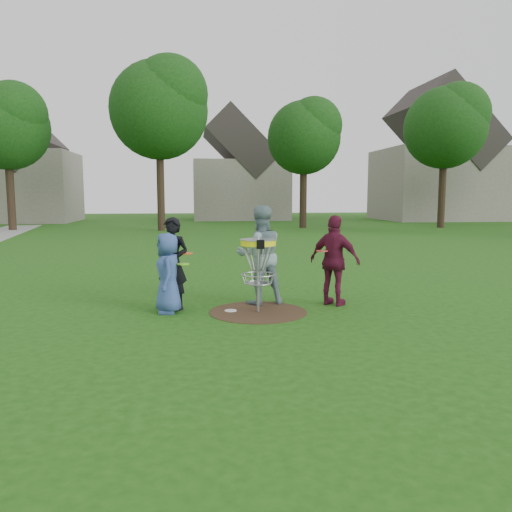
{
  "coord_description": "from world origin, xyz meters",
  "views": [
    {
      "loc": [
        -1.18,
        -8.89,
        2.14
      ],
      "look_at": [
        0.0,
        0.3,
        1.0
      ],
      "focal_mm": 35.0,
      "sensor_mm": 36.0,
      "label": 1
    }
  ],
  "objects": [
    {
      "name": "disc_golf_basket",
      "position": [
        0.0,
        -0.0,
        1.02
      ],
      "size": [
        0.66,
        0.67,
        1.38
      ],
      "color": "#9EA0A5",
      "rests_on": "ground"
    },
    {
      "name": "player_maroon",
      "position": [
        1.54,
        0.38,
        0.88
      ],
      "size": [
        1.05,
        1.0,
        1.75
      ],
      "primitive_type": "imported",
      "rotation": [
        0.0,
        0.0,
        2.41
      ],
      "color": "maroon",
      "rests_on": "ground"
    },
    {
      "name": "tree_row",
      "position": [
        0.44,
        20.67,
        6.21
      ],
      "size": [
        51.2,
        17.42,
        9.9
      ],
      "color": "#38281C",
      "rests_on": "ground"
    },
    {
      "name": "player_black",
      "position": [
        -1.55,
        0.44,
        0.86
      ],
      "size": [
        0.75,
        0.67,
        1.73
      ],
      "primitive_type": "imported",
      "rotation": [
        0.0,
        0.0,
        -0.52
      ],
      "color": "black",
      "rests_on": "ground"
    },
    {
      "name": "held_discs",
      "position": [
        -0.32,
        0.31,
        1.05
      ],
      "size": [
        2.84,
        0.52,
        0.31
      ],
      "color": "#7FEE1A",
      "rests_on": "ground"
    },
    {
      "name": "dirt_patch",
      "position": [
        0.0,
        0.0,
        0.0
      ],
      "size": [
        1.8,
        1.8,
        0.01
      ],
      "primitive_type": "cylinder",
      "color": "#47331E",
      "rests_on": "ground"
    },
    {
      "name": "player_grey",
      "position": [
        0.13,
        0.71,
        0.97
      ],
      "size": [
        1.05,
        0.87,
        1.94
      ],
      "primitive_type": "imported",
      "rotation": [
        0.0,
        0.0,
        3.3
      ],
      "color": "gray",
      "rests_on": "ground"
    },
    {
      "name": "player_blue",
      "position": [
        -1.63,
        0.17,
        0.73
      ],
      "size": [
        0.52,
        0.75,
        1.46
      ],
      "primitive_type": "imported",
      "rotation": [
        0.0,
        0.0,
        -1.49
      ],
      "color": "#344F91",
      "rests_on": "ground"
    },
    {
      "name": "ground",
      "position": [
        0.0,
        0.0,
        0.0
      ],
      "size": [
        100.0,
        100.0,
        0.0
      ],
      "primitive_type": "plane",
      "color": "#19470F",
      "rests_on": "ground"
    },
    {
      "name": "disc_on_grass",
      "position": [
        -0.5,
        0.12,
        0.01
      ],
      "size": [
        0.22,
        0.22,
        0.02
      ],
      "primitive_type": "cylinder",
      "color": "white",
      "rests_on": "ground"
    },
    {
      "name": "house_row",
      "position": [
        4.78,
        33.07,
        4.14
      ],
      "size": [
        44.5,
        10.65,
        11.62
      ],
      "color": "gray",
      "rests_on": "ground"
    }
  ]
}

